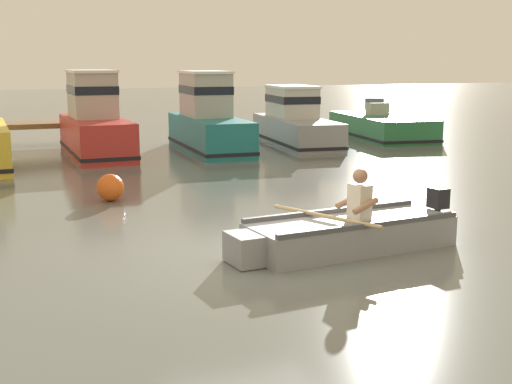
{
  "coord_description": "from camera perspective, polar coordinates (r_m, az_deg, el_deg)",
  "views": [
    {
      "loc": [
        -3.58,
        -8.93,
        2.74
      ],
      "look_at": [
        0.69,
        1.65,
        0.55
      ],
      "focal_mm": 48.3,
      "sensor_mm": 36.0,
      "label": 1
    }
  ],
  "objects": [
    {
      "name": "mooring_buoy",
      "position": [
        13.88,
        -11.98,
        0.37
      ],
      "size": [
        0.54,
        0.54,
        0.54
      ],
      "primitive_type": "sphere",
      "color": "#E55919",
      "rests_on": "ground"
    },
    {
      "name": "rowboat_with_person",
      "position": [
        10.18,
        7.49,
        -3.38
      ],
      "size": [
        3.72,
        1.86,
        1.19
      ],
      "color": "gray",
      "rests_on": "ground"
    },
    {
      "name": "moored_boat_grey",
      "position": [
        22.92,
        3.22,
        5.77
      ],
      "size": [
        2.17,
        5.29,
        1.92
      ],
      "color": "gray",
      "rests_on": "ground"
    },
    {
      "name": "moored_boat_red",
      "position": [
        20.62,
        -13.19,
        5.49
      ],
      "size": [
        1.59,
        4.59,
        2.46
      ],
      "color": "#B72D28",
      "rests_on": "ground"
    },
    {
      "name": "ground_plane",
      "position": [
        10.01,
        -0.12,
        -5.03
      ],
      "size": [
        120.0,
        120.0,
        0.0
      ],
      "primitive_type": "plane",
      "color": "slate"
    },
    {
      "name": "moored_boat_teal",
      "position": [
        21.2,
        -3.98,
        5.84
      ],
      "size": [
        1.79,
        4.86,
        2.42
      ],
      "color": "#1E727A",
      "rests_on": "ground"
    },
    {
      "name": "moored_boat_green",
      "position": [
        25.09,
        10.32,
        5.29
      ],
      "size": [
        2.81,
        5.37,
        1.38
      ],
      "color": "#287042",
      "rests_on": "ground"
    }
  ]
}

